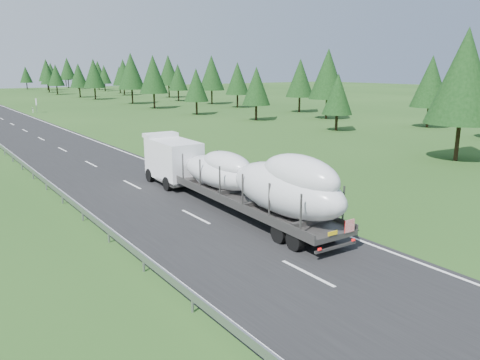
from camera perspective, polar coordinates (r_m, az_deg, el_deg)
ground at (r=19.39m, az=8.23°, el=-11.23°), size 400.00×400.00×0.00m
highway_sign at (r=94.89m, az=-23.60°, el=8.61°), size 0.08×0.90×2.60m
tree_line_right at (r=119.03m, az=-9.50°, el=12.69°), size 27.47×270.36×12.59m
boat_truck at (r=26.54m, az=-0.37°, el=0.55°), size 3.15×18.83×4.13m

